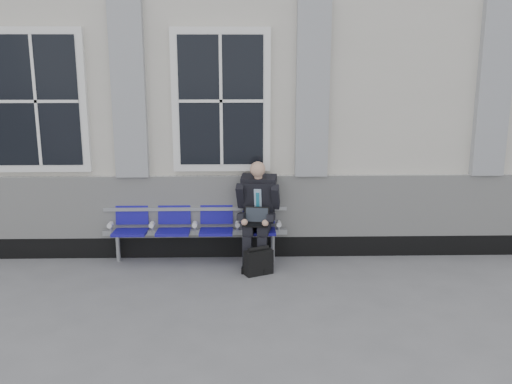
{
  "coord_description": "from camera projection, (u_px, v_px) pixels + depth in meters",
  "views": [
    {
      "loc": [
        0.64,
        -6.43,
        2.83
      ],
      "look_at": [
        0.81,
        0.9,
        1.09
      ],
      "focal_mm": 40.0,
      "sensor_mm": 36.0,
      "label": 1
    }
  ],
  "objects": [
    {
      "name": "station_building",
      "position": [
        204.0,
        94.0,
        9.75
      ],
      "size": [
        14.4,
        4.4,
        4.49
      ],
      "color": "beige",
      "rests_on": "ground"
    },
    {
      "name": "briefcase",
      "position": [
        259.0,
        262.0,
        7.59
      ],
      "size": [
        0.41,
        0.3,
        0.38
      ],
      "color": "black",
      "rests_on": "ground"
    },
    {
      "name": "bench",
      "position": [
        195.0,
        223.0,
        8.05
      ],
      "size": [
        2.6,
        0.47,
        0.91
      ],
      "color": "#9EA0A3",
      "rests_on": "ground"
    },
    {
      "name": "ground",
      "position": [
        191.0,
        297.0,
        6.89
      ],
      "size": [
        70.0,
        70.0,
        0.0
      ],
      "primitive_type": "plane",
      "color": "slate",
      "rests_on": "ground"
    },
    {
      "name": "businessman",
      "position": [
        258.0,
        209.0,
        7.88
      ],
      "size": [
        0.62,
        0.84,
        1.45
      ],
      "color": "black",
      "rests_on": "ground"
    }
  ]
}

